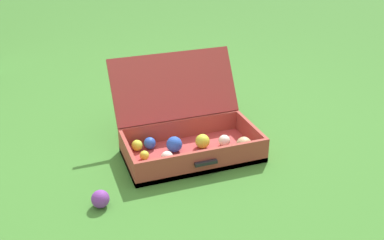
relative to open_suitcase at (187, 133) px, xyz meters
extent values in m
plane|color=#3D7A2D|center=(-0.10, -0.01, -0.10)|extent=(16.00, 16.00, 0.00)
cube|color=#B23838|center=(0.00, -0.07, -0.09)|extent=(0.67, 0.36, 0.03)
cube|color=#9E3D33|center=(-0.33, -0.07, -0.04)|extent=(0.02, 0.36, 0.13)
cube|color=#9E3D33|center=(0.33, -0.07, -0.04)|extent=(0.02, 0.36, 0.13)
cube|color=#9E3D33|center=(0.00, -0.24, -0.04)|extent=(0.63, 0.02, 0.13)
cube|color=#9E3D33|center=(0.00, 0.10, -0.04)|extent=(0.63, 0.02, 0.13)
cube|color=#B23838|center=(0.00, 0.21, 0.18)|extent=(0.67, 0.20, 0.32)
cube|color=black|center=(0.00, -0.26, -0.03)|extent=(0.11, 0.02, 0.02)
sphere|color=navy|center=(-0.01, -0.18, -0.04)|extent=(0.07, 0.07, 0.07)
sphere|color=#CCDB38|center=(0.07, -0.04, -0.04)|extent=(0.07, 0.07, 0.07)
sphere|color=#CCDB38|center=(-0.24, -0.05, -0.06)|extent=(0.05, 0.05, 0.05)
sphere|color=#CCDB38|center=(-0.25, 0.05, -0.05)|extent=(0.06, 0.06, 0.06)
sphere|color=#D1B784|center=(0.25, -0.15, -0.04)|extent=(0.08, 0.08, 0.08)
sphere|color=orange|center=(-0.27, -0.20, -0.05)|extent=(0.05, 0.05, 0.05)
sphere|color=blue|center=(-0.08, -0.03, -0.04)|extent=(0.08, 0.08, 0.08)
sphere|color=white|center=(-0.15, -0.12, -0.05)|extent=(0.06, 0.06, 0.06)
sphere|color=white|center=(0.18, -0.07, -0.05)|extent=(0.06, 0.06, 0.06)
sphere|color=blue|center=(-0.19, 0.04, -0.05)|extent=(0.06, 0.06, 0.06)
sphere|color=orange|center=(0.07, -0.17, -0.05)|extent=(0.06, 0.06, 0.06)
sphere|color=purple|center=(-0.50, -0.32, -0.06)|extent=(0.08, 0.08, 0.08)
camera|label=1|loc=(-0.66, -1.90, 1.07)|focal=41.86mm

